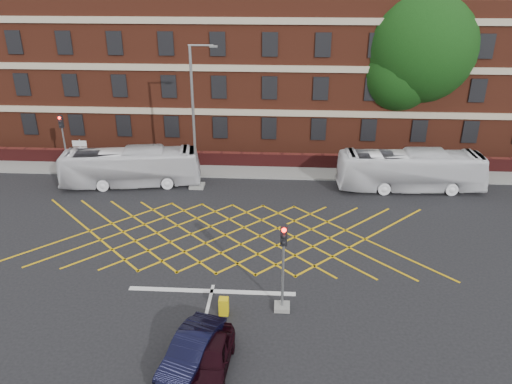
# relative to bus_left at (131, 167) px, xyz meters

# --- Properties ---
(ground) EXTENTS (120.00, 120.00, 0.00)m
(ground) POSITION_rel_bus_left_xyz_m (7.44, -8.91, -1.34)
(ground) COLOR black
(ground) RESTS_ON ground
(victorian_building) EXTENTS (51.00, 12.17, 20.40)m
(victorian_building) POSITION_rel_bus_left_xyz_m (7.69, 13.09, 6.49)
(victorian_building) COLOR #5E2718
(victorian_building) RESTS_ON ground
(boundary_wall) EXTENTS (56.00, 0.50, 1.10)m
(boundary_wall) POSITION_rel_bus_left_xyz_m (7.44, 4.09, -0.79)
(boundary_wall) COLOR #461212
(boundary_wall) RESTS_ON ground
(far_pavement) EXTENTS (60.00, 3.00, 0.12)m
(far_pavement) POSITION_rel_bus_left_xyz_m (7.44, 3.09, -1.28)
(far_pavement) COLOR slate
(far_pavement) RESTS_ON ground
(box_junction_hatching) EXTENTS (8.22, 8.22, 0.02)m
(box_junction_hatching) POSITION_rel_bus_left_xyz_m (7.44, -6.91, -1.33)
(box_junction_hatching) COLOR #CC990C
(box_junction_hatching) RESTS_ON ground
(stop_line) EXTENTS (8.00, 0.30, 0.02)m
(stop_line) POSITION_rel_bus_left_xyz_m (7.44, -12.41, -1.33)
(stop_line) COLOR silver
(stop_line) RESTS_ON ground
(bus_left) EXTENTS (9.86, 3.61, 2.68)m
(bus_left) POSITION_rel_bus_left_xyz_m (0.00, 0.00, 0.00)
(bus_left) COLOR silver
(bus_left) RESTS_ON ground
(bus_right) EXTENTS (10.04, 2.72, 2.77)m
(bus_right) POSITION_rel_bus_left_xyz_m (19.42, 0.42, 0.04)
(bus_right) COLOR white
(bus_right) RESTS_ON ground
(car_navy) EXTENTS (2.35, 4.18, 1.31)m
(car_navy) POSITION_rel_bus_left_xyz_m (7.38, -17.19, -0.69)
(car_navy) COLOR black
(car_navy) RESTS_ON ground
(car_maroon) EXTENTS (1.68, 3.65, 1.21)m
(car_maroon) POSITION_rel_bus_left_xyz_m (8.16, -17.42, -0.74)
(car_maroon) COLOR black
(car_maroon) RESTS_ON ground
(deciduous_tree) EXTENTS (9.19, 9.19, 13.09)m
(deciduous_tree) POSITION_rel_bus_left_xyz_m (20.96, 9.17, 6.52)
(deciduous_tree) COLOR black
(deciduous_tree) RESTS_ON ground
(traffic_light_near) EXTENTS (0.70, 0.70, 4.27)m
(traffic_light_near) POSITION_rel_bus_left_xyz_m (10.81, -13.54, 0.42)
(traffic_light_near) COLOR slate
(traffic_light_near) RESTS_ON ground
(traffic_light_far) EXTENTS (0.70, 0.70, 4.27)m
(traffic_light_far) POSITION_rel_bus_left_xyz_m (-5.71, 2.52, 0.42)
(traffic_light_far) COLOR slate
(traffic_light_far) RESTS_ON ground
(street_lamp) EXTENTS (2.25, 1.00, 9.74)m
(street_lamp) POSITION_rel_bus_left_xyz_m (4.71, -0.16, 2.08)
(street_lamp) COLOR slate
(street_lamp) RESTS_ON ground
(direction_signs) EXTENTS (1.10, 0.16, 2.20)m
(direction_signs) POSITION_rel_bus_left_xyz_m (-4.87, 3.22, 0.04)
(direction_signs) COLOR gray
(direction_signs) RESTS_ON ground
(utility_cabinet) EXTENTS (0.42, 0.39, 0.82)m
(utility_cabinet) POSITION_rel_bus_left_xyz_m (8.23, -14.06, -0.93)
(utility_cabinet) COLOR gold
(utility_cabinet) RESTS_ON ground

